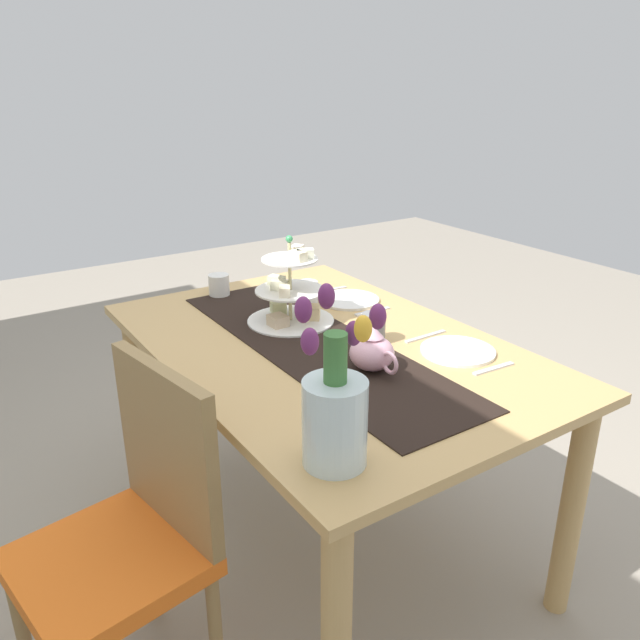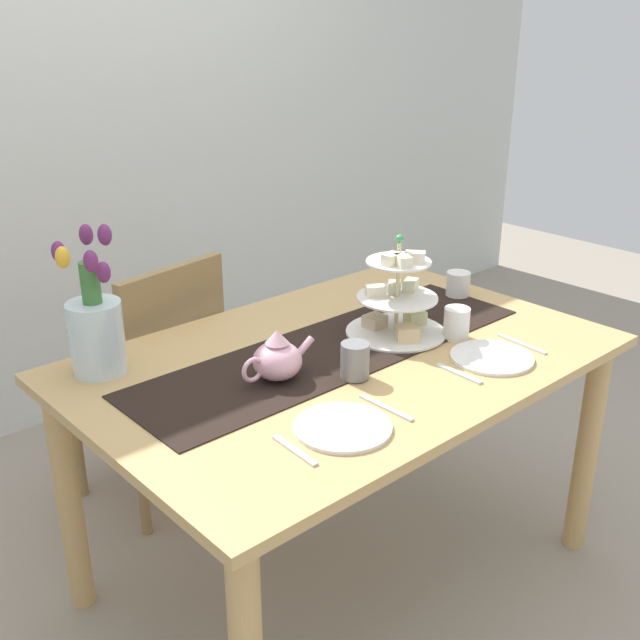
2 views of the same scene
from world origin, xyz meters
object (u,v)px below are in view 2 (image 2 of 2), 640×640
at_px(teapot, 277,359).
at_px(fork_right, 459,374).
at_px(dinner_plate_right, 492,357).
at_px(cream_jug, 458,284).
at_px(knife_left, 386,408).
at_px(chair_left, 156,374).
at_px(knife_right, 522,344).
at_px(mug_white_text, 457,323).
at_px(mug_grey, 355,360).
at_px(dinner_plate_left, 343,427).
at_px(dining_table, 343,388).
at_px(tulip_vase, 95,327).
at_px(tiered_cake_stand, 398,304).
at_px(fork_left, 295,450).

bearing_deg(teapot, fork_right, -38.36).
relative_size(dinner_plate_right, fork_right, 1.53).
relative_size(cream_jug, knife_left, 0.50).
height_order(chair_left, knife_right, chair_left).
bearing_deg(cream_jug, teapot, -174.37).
xyz_separation_m(fork_right, mug_white_text, (0.19, 0.16, 0.04)).
height_order(chair_left, mug_grey, chair_left).
distance_m(dinner_plate_left, knife_right, 0.72).
bearing_deg(cream_jug, fork_right, -141.05).
relative_size(dinner_plate_left, knife_left, 1.35).
bearing_deg(dining_table, chair_left, 105.70).
xyz_separation_m(tulip_vase, mug_white_text, (0.89, -0.49, -0.08)).
xyz_separation_m(tiered_cake_stand, knife_left, (-0.36, -0.30, -0.09)).
xyz_separation_m(dinner_plate_right, mug_white_text, (0.04, 0.16, 0.04)).
bearing_deg(chair_left, knife_right, -58.27).
bearing_deg(dining_table, cream_jug, 7.81).
bearing_deg(dinner_plate_right, knife_right, 0.00).
bearing_deg(tiered_cake_stand, fork_right, -104.78).
height_order(teapot, dinner_plate_left, teapot).
bearing_deg(fork_left, cream_jug, 20.13).
bearing_deg(mug_white_text, mug_grey, 178.53).
height_order(tulip_vase, fork_right, tulip_vase).
xyz_separation_m(dinner_plate_left, knife_right, (0.72, 0.00, -0.00)).
height_order(tiered_cake_stand, mug_grey, tiered_cake_stand).
xyz_separation_m(teapot, fork_right, (0.38, -0.30, -0.06)).
relative_size(teapot, dinner_plate_left, 1.04).
xyz_separation_m(dining_table, tiered_cake_stand, (0.22, -0.00, 0.21)).
height_order(teapot, knife_right, teapot).
xyz_separation_m(fork_left, mug_white_text, (0.76, 0.16, 0.04)).
bearing_deg(fork_left, mug_white_text, 11.93).
relative_size(fork_left, knife_left, 0.88).
height_order(chair_left, cream_jug, chair_left).
bearing_deg(dinner_plate_left, fork_left, 180.00).
bearing_deg(fork_right, tulip_vase, 136.98).
bearing_deg(mug_white_text, dinner_plate_right, -104.38).
bearing_deg(fork_right, chair_left, 108.48).
height_order(dinner_plate_right, fork_right, dinner_plate_right).
distance_m(chair_left, tulip_vase, 0.64).
distance_m(dining_table, dinner_plate_left, 0.43).
relative_size(dinner_plate_left, dinner_plate_right, 1.00).
height_order(knife_right, mug_white_text, mug_white_text).
bearing_deg(tulip_vase, knife_left, -57.31).
distance_m(teapot, mug_white_text, 0.58).
distance_m(tiered_cake_stand, knife_right, 0.38).
distance_m(tiered_cake_stand, fork_left, 0.72).
bearing_deg(cream_jug, tulip_vase, 167.02).
bearing_deg(dining_table, dinner_plate_right, -46.56).
height_order(knife_left, dinner_plate_right, dinner_plate_right).
bearing_deg(dinner_plate_left, dinner_plate_right, 0.00).
distance_m(dinner_plate_left, dinner_plate_right, 0.57).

